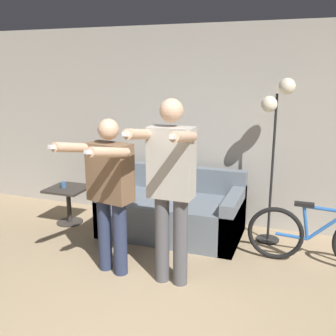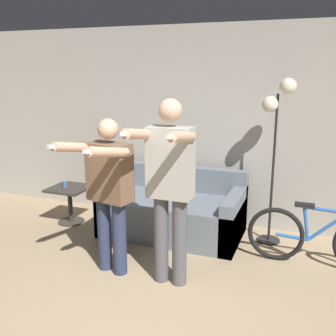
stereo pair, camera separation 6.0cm
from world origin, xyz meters
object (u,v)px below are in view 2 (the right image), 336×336
(cup, at_px, (65,184))
(bicycle, at_px, (318,238))
(side_table, at_px, (70,197))
(couch, at_px, (173,212))
(floor_lamp, at_px, (277,118))
(cat, at_px, (177,161))
(person_left, at_px, (109,186))
(person_right, at_px, (170,181))

(cup, relative_size, bicycle, 0.05)
(side_table, xyz_separation_m, bicycle, (3.16, -0.15, -0.05))
(couch, relative_size, floor_lamp, 0.88)
(cat, relative_size, side_table, 0.99)
(cat, bearing_deg, cup, -158.71)
(side_table, xyz_separation_m, cup, (-0.05, -0.02, 0.18))
(couch, xyz_separation_m, person_left, (-0.26, -1.16, 0.64))
(person_right, xyz_separation_m, cup, (-1.87, 0.99, -0.50))
(person_left, relative_size, person_right, 0.89)
(person_left, distance_m, side_table, 1.65)
(cat, bearing_deg, person_left, -96.34)
(person_left, height_order, bicycle, person_left)
(person_left, height_order, cup, person_left)
(person_right, distance_m, side_table, 2.18)
(cat, relative_size, cup, 6.30)
(person_left, relative_size, bicycle, 1.08)
(cat, distance_m, side_table, 1.53)
(floor_lamp, xyz_separation_m, side_table, (-2.62, -0.33, -1.14))
(person_left, distance_m, bicycle, 2.25)
(floor_lamp, height_order, side_table, floor_lamp)
(cat, height_order, bicycle, cat)
(bicycle, bearing_deg, person_right, -147.40)
(side_table, bearing_deg, bicycle, -2.70)
(couch, height_order, side_table, couch)
(cup, distance_m, bicycle, 3.22)
(person_left, xyz_separation_m, floor_lamp, (1.44, 1.34, 0.58))
(couch, xyz_separation_m, side_table, (-1.44, -0.15, 0.09))
(floor_lamp, xyz_separation_m, cup, (-2.67, -0.35, -0.96))
(couch, height_order, cat, cat)
(couch, bearing_deg, cup, -173.38)
(cat, distance_m, floor_lamp, 1.44)
(floor_lamp, bearing_deg, person_right, -121.00)
(person_right, height_order, bicycle, person_right)
(person_left, xyz_separation_m, cat, (0.17, 1.54, -0.06))
(person_right, bearing_deg, cup, 152.49)
(person_right, distance_m, floor_lamp, 1.63)
(bicycle, bearing_deg, person_left, -156.54)
(cat, xyz_separation_m, side_table, (-1.35, -0.53, -0.50))
(person_left, height_order, person_right, person_right)
(couch, distance_m, person_right, 1.44)
(person_right, relative_size, bicycle, 1.22)
(couch, xyz_separation_m, person_right, (0.38, -1.16, 0.76))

